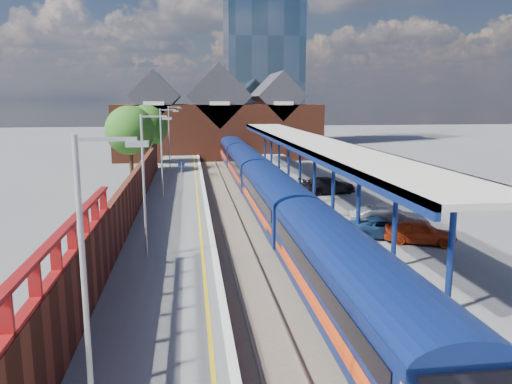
# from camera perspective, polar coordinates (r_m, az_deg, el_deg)

# --- Properties ---
(ground) EXTENTS (240.00, 240.00, 0.00)m
(ground) POSITION_cam_1_polar(r_m,az_deg,el_deg) (49.16, -2.48, 0.32)
(ground) COLOR #5B5B5E
(ground) RESTS_ON ground
(ballast_bed) EXTENTS (6.00, 76.00, 0.06)m
(ballast_bed) POSITION_cam_1_polar(r_m,az_deg,el_deg) (39.40, -1.18, -2.18)
(ballast_bed) COLOR #473D33
(ballast_bed) RESTS_ON ground
(rails) EXTENTS (4.51, 76.00, 0.14)m
(rails) POSITION_cam_1_polar(r_m,az_deg,el_deg) (39.38, -1.19, -2.05)
(rails) COLOR slate
(rails) RESTS_ON ground
(left_platform) EXTENTS (5.00, 76.00, 1.00)m
(left_platform) POSITION_cam_1_polar(r_m,az_deg,el_deg) (39.09, -9.23, -1.71)
(left_platform) COLOR #565659
(left_platform) RESTS_ON ground
(right_platform) EXTENTS (6.00, 76.00, 1.00)m
(right_platform) POSITION_cam_1_polar(r_m,az_deg,el_deg) (40.39, 7.30, -1.26)
(right_platform) COLOR #565659
(right_platform) RESTS_ON ground
(coping_left) EXTENTS (0.30, 76.00, 0.05)m
(coping_left) POSITION_cam_1_polar(r_m,az_deg,el_deg) (38.98, -5.80, -0.87)
(coping_left) COLOR silver
(coping_left) RESTS_ON left_platform
(coping_right) EXTENTS (0.30, 76.00, 0.05)m
(coping_right) POSITION_cam_1_polar(r_m,az_deg,el_deg) (39.66, 3.34, -0.64)
(coping_right) COLOR silver
(coping_right) RESTS_ON right_platform
(yellow_line) EXTENTS (0.14, 76.00, 0.01)m
(yellow_line) POSITION_cam_1_polar(r_m,az_deg,el_deg) (38.97, -6.68, -0.92)
(yellow_line) COLOR yellow
(yellow_line) RESTS_ON left_platform
(train) EXTENTS (2.87, 65.90, 3.45)m
(train) POSITION_cam_1_polar(r_m,az_deg,el_deg) (42.69, 0.26, 1.67)
(train) COLOR #0B194F
(train) RESTS_ON ground
(canopy) EXTENTS (4.50, 52.00, 4.48)m
(canopy) POSITION_cam_1_polar(r_m,az_deg,el_deg) (41.46, 6.07, 5.70)
(canopy) COLOR navy
(canopy) RESTS_ON right_platform
(lamp_post_a) EXTENTS (1.48, 0.18, 7.00)m
(lamp_post_a) POSITION_cam_1_polar(r_m,az_deg,el_deg) (11.05, -18.36, -9.49)
(lamp_post_a) COLOR #A5A8AA
(lamp_post_a) RESTS_ON left_platform
(lamp_post_b) EXTENTS (1.48, 0.18, 7.00)m
(lamp_post_b) POSITION_cam_1_polar(r_m,az_deg,el_deg) (24.57, -12.40, 1.64)
(lamp_post_b) COLOR #A5A8AA
(lamp_post_b) RESTS_ON left_platform
(lamp_post_c) EXTENTS (1.48, 0.18, 7.00)m
(lamp_post_c) POSITION_cam_1_polar(r_m,az_deg,el_deg) (40.43, -10.57, 5.09)
(lamp_post_c) COLOR #A5A8AA
(lamp_post_c) RESTS_ON left_platform
(lamp_post_d) EXTENTS (1.48, 0.18, 7.00)m
(lamp_post_d) POSITION_cam_1_polar(r_m,az_deg,el_deg) (56.37, -9.76, 6.60)
(lamp_post_d) COLOR #A5A8AA
(lamp_post_d) RESTS_ON left_platform
(platform_sign) EXTENTS (0.55, 0.08, 2.50)m
(platform_sign) POSITION_cam_1_polar(r_m,az_deg,el_deg) (42.63, -8.50, 2.31)
(platform_sign) COLOR #A5A8AA
(platform_sign) RESTS_ON left_platform
(brick_wall) EXTENTS (0.35, 50.00, 3.86)m
(brick_wall) POSITION_cam_1_polar(r_m,az_deg,el_deg) (32.58, -14.20, -0.84)
(brick_wall) COLOR #5B2717
(brick_wall) RESTS_ON left_platform
(station_building) EXTENTS (30.00, 12.12, 13.78)m
(station_building) POSITION_cam_1_polar(r_m,az_deg,el_deg) (76.39, -4.41, 8.04)
(station_building) COLOR #5B2717
(station_building) RESTS_ON ground
(glass_tower) EXTENTS (14.20, 14.20, 40.30)m
(glass_tower) POSITION_cam_1_polar(r_m,az_deg,el_deg) (99.90, 0.72, 17.12)
(glass_tower) COLOR #446074
(glass_tower) RESTS_ON ground
(tree_near) EXTENTS (5.20, 5.20, 8.10)m
(tree_near) POSITION_cam_1_polar(r_m,az_deg,el_deg) (54.56, -14.07, 6.69)
(tree_near) COLOR #382314
(tree_near) RESTS_ON ground
(tree_far) EXTENTS (5.20, 5.20, 8.10)m
(tree_far) POSITION_cam_1_polar(r_m,az_deg,el_deg) (62.41, -12.34, 7.20)
(tree_far) COLOR #382314
(tree_far) RESTS_ON ground
(parked_car_red) EXTENTS (4.05, 2.96, 1.28)m
(parked_car_red) POSITION_cam_1_polar(r_m,az_deg,el_deg) (28.44, 18.26, -4.36)
(parked_car_red) COLOR #9D2A0D
(parked_car_red) RESTS_ON right_platform
(parked_car_silver) EXTENTS (4.85, 2.48, 1.52)m
(parked_car_silver) POSITION_cam_1_polar(r_m,az_deg,el_deg) (30.38, 14.89, -3.01)
(parked_car_silver) COLOR #AFAFB4
(parked_car_silver) RESTS_ON right_platform
(parked_car_dark) EXTENTS (5.06, 2.91, 1.38)m
(parked_car_dark) POSITION_cam_1_polar(r_m,az_deg,el_deg) (41.76, 8.22, 0.76)
(parked_car_dark) COLOR black
(parked_car_dark) RESTS_ON right_platform
(parked_car_blue) EXTENTS (4.16, 2.00, 1.14)m
(parked_car_blue) POSITION_cam_1_polar(r_m,az_deg,el_deg) (29.14, 14.30, -3.94)
(parked_car_blue) COLOR navy
(parked_car_blue) RESTS_ON right_platform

